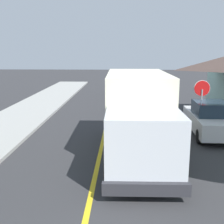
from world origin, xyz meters
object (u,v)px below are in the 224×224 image
parked_car_near (134,101)px  box_truck (138,111)px  stop_sign (202,96)px  parked_car_mid (131,87)px  parked_van_across (210,119)px

parked_car_near → box_truck: bearing=-91.2°
parked_car_near → stop_sign: 5.63m
parked_car_mid → stop_sign: size_ratio=1.69×
parked_car_near → parked_van_across: same height
box_truck → parked_car_near: box_truck is taller
parked_car_mid → parked_van_across: bearing=-74.2°
parked_car_near → stop_sign: size_ratio=1.66×
box_truck → parked_van_across: 4.71m
stop_sign → parked_car_near: bearing=125.1°
box_truck → parked_van_across: (3.70, 2.76, -0.97)m
stop_sign → parked_van_across: bearing=-50.9°
parked_van_across → box_truck: bearing=-143.3°
parked_van_across → stop_sign: size_ratio=1.68×
box_truck → parked_van_across: box_truck is taller
parked_car_mid → box_truck: bearing=-90.6°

